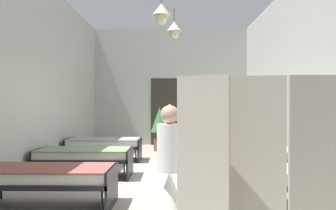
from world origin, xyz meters
name	(u,v)px	position (x,y,z in m)	size (l,w,h in m)	color
ground_plane	(168,180)	(0.00, 0.00, -0.05)	(6.10, 10.85, 0.10)	#9E9384
room_shell	(169,77)	(0.00, 1.19, 2.12)	(5.90, 10.45, 4.21)	#B2B7AD
bed_left_row_0	(48,176)	(-1.70, -1.90, 0.44)	(1.90, 0.84, 0.57)	black
bed_right_row_0	(285,177)	(1.70, -1.90, 0.44)	(1.90, 0.84, 0.57)	black
bed_left_row_1	(84,155)	(-1.70, 0.00, 0.44)	(1.90, 0.84, 0.57)	black
bed_right_row_1	(252,156)	(1.70, 0.00, 0.44)	(1.90, 0.84, 0.57)	black
bed_left_row_2	(104,144)	(-1.70, 1.90, 0.44)	(1.90, 0.84, 0.57)	black
bed_right_row_2	(234,144)	(1.70, 1.90, 0.44)	(1.90, 0.84, 0.57)	black
nurse_near_aisle	(170,186)	(0.07, -2.76, 0.53)	(0.52, 0.52, 1.49)	white
potted_plant	(160,124)	(-0.33, 3.65, 0.84)	(0.55, 0.55, 1.38)	brown
privacy_screen	(259,189)	(0.75, -4.10, 0.85)	(1.24, 0.25, 1.70)	#BCB29E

